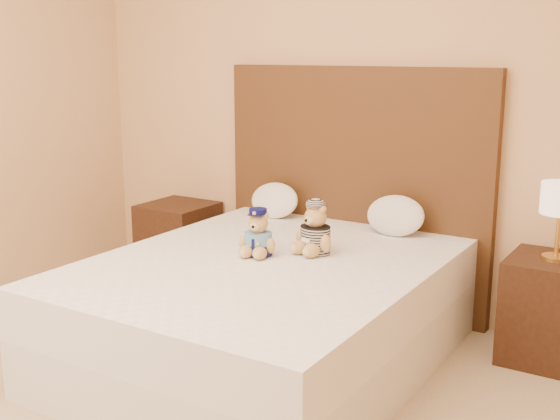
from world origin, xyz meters
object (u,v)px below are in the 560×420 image
object	(u,v)px
pillow_left	(274,199)
teddy_police	(258,232)
teddy_prisoner	(315,228)
pillow_right	(395,214)
nightstand_right	(551,310)
nightstand_left	(179,242)
bed	(266,311)

from	to	relation	value
pillow_left	teddy_police	bearing A→B (deg)	-63.21
teddy_prisoner	pillow_right	bearing A→B (deg)	83.90
nightstand_right	teddy_police	bearing A→B (deg)	-150.92
nightstand_right	teddy_prisoner	world-z (taller)	teddy_prisoner
nightstand_left	teddy_police	size ratio (longest dim) A/B	2.23
nightstand_left	teddy_police	bearing A→B (deg)	-32.39
nightstand_left	pillow_right	size ratio (longest dim) A/B	1.58
bed	nightstand_left	xyz separation A→B (m)	(-1.25, 0.80, -0.00)
teddy_police	pillow_right	size ratio (longest dim) A/B	0.71
teddy_police	pillow_right	xyz separation A→B (m)	(0.44, 0.77, 0.00)
teddy_prisoner	bed	bearing A→B (deg)	-107.29
nightstand_right	teddy_prisoner	bearing A→B (deg)	-153.51
teddy_prisoner	nightstand_left	bearing A→B (deg)	172.09
nightstand_left	teddy_police	distance (m)	1.44
bed	nightstand_right	bearing A→B (deg)	32.62
bed	teddy_prisoner	size ratio (longest dim) A/B	7.41
teddy_police	teddy_prisoner	size ratio (longest dim) A/B	0.91
teddy_prisoner	pillow_right	size ratio (longest dim) A/B	0.77
bed	teddy_police	size ratio (longest dim) A/B	8.12
pillow_left	bed	bearing A→B (deg)	-60.40
nightstand_right	pillow_left	bearing A→B (deg)	179.00
bed	pillow_left	xyz separation A→B (m)	(-0.47, 0.83, 0.39)
nightstand_left	nightstand_right	size ratio (longest dim) A/B	1.00
teddy_police	pillow_left	xyz separation A→B (m)	(-0.39, 0.77, -0.00)
pillow_left	nightstand_right	bearing A→B (deg)	-1.00
nightstand_right	pillow_left	distance (m)	1.77
bed	nightstand_right	xyz separation A→B (m)	(1.25, 0.80, -0.00)
teddy_police	bed	bearing A→B (deg)	-45.00
bed	pillow_left	size ratio (longest dim) A/B	5.94
nightstand_right	pillow_right	world-z (taller)	pillow_right
nightstand_right	pillow_right	size ratio (longest dim) A/B	1.58
nightstand_left	teddy_prisoner	bearing A→B (deg)	-21.39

